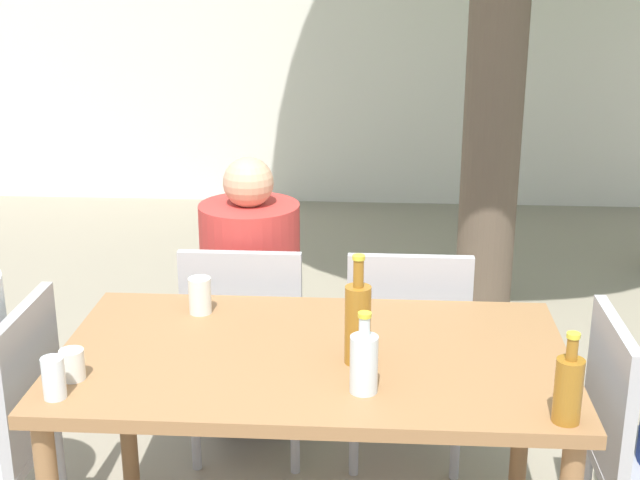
% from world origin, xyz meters
% --- Properties ---
extents(cafe_building_wall, '(10.00, 0.08, 2.80)m').
position_xyz_m(cafe_building_wall, '(0.00, 4.39, 1.40)').
color(cafe_building_wall, white).
rests_on(cafe_building_wall, ground_plane).
extents(dining_table_front, '(1.51, 0.86, 0.77)m').
position_xyz_m(dining_table_front, '(0.00, 0.00, 0.69)').
color(dining_table_front, '#996B42').
rests_on(dining_table_front, ground_plane).
extents(patio_chair_2, '(0.44, 0.44, 0.89)m').
position_xyz_m(patio_chair_2, '(-0.30, 0.66, 0.50)').
color(patio_chair_2, '#B2B2B7').
rests_on(patio_chair_2, ground_plane).
extents(patio_chair_3, '(0.44, 0.44, 0.89)m').
position_xyz_m(patio_chair_3, '(0.30, 0.66, 0.50)').
color(patio_chair_3, '#B2B2B7').
rests_on(patio_chair_3, ground_plane).
extents(person_seated_2, '(0.38, 0.59, 1.17)m').
position_xyz_m(person_seated_2, '(-0.30, 0.89, 0.53)').
color(person_seated_2, '#383842').
rests_on(person_seated_2, ground_plane).
extents(water_bottle_0, '(0.08, 0.08, 0.23)m').
position_xyz_m(water_bottle_0, '(0.15, -0.23, 0.86)').
color(water_bottle_0, silver).
rests_on(water_bottle_0, dining_table_front).
extents(amber_bottle_1, '(0.08, 0.08, 0.33)m').
position_xyz_m(amber_bottle_1, '(0.13, -0.06, 0.90)').
color(amber_bottle_1, '#9E661E').
rests_on(amber_bottle_1, dining_table_front).
extents(amber_bottle_2, '(0.07, 0.07, 0.24)m').
position_xyz_m(amber_bottle_2, '(0.66, -0.36, 0.87)').
color(amber_bottle_2, '#9E661E').
rests_on(amber_bottle_2, dining_table_front).
extents(drinking_glass_0, '(0.07, 0.07, 0.12)m').
position_xyz_m(drinking_glass_0, '(-0.39, 0.27, 0.83)').
color(drinking_glass_0, silver).
rests_on(drinking_glass_0, dining_table_front).
extents(drinking_glass_1, '(0.07, 0.07, 0.09)m').
position_xyz_m(drinking_glass_1, '(-0.65, -0.21, 0.82)').
color(drinking_glass_1, silver).
rests_on(drinking_glass_1, dining_table_front).
extents(drinking_glass_2, '(0.06, 0.06, 0.12)m').
position_xyz_m(drinking_glass_2, '(-0.66, -0.32, 0.83)').
color(drinking_glass_2, white).
rests_on(drinking_glass_2, dining_table_front).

